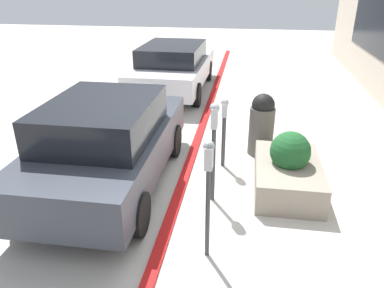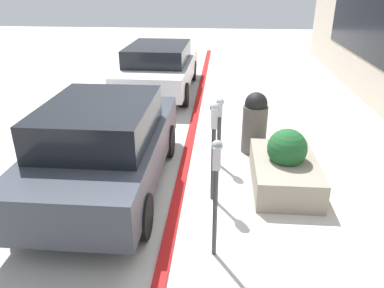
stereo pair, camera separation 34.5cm
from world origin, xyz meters
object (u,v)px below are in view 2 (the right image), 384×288
at_px(parking_meter_second, 214,135).
at_px(planter_box, 285,167).
at_px(parking_meter_middle, 219,122).
at_px(parking_meter_nearest, 216,177).
at_px(trash_bin, 255,122).
at_px(parked_car_rear, 159,67).
at_px(parked_car_middle, 105,145).

height_order(parking_meter_second, planter_box, parking_meter_second).
bearing_deg(parking_meter_middle, parking_meter_second, 176.44).
height_order(parking_meter_nearest, trash_bin, parking_meter_nearest).
bearing_deg(planter_box, trash_bin, 17.56).
xyz_separation_m(parking_meter_middle, planter_box, (-0.66, -1.08, -0.49)).
xyz_separation_m(parking_meter_nearest, trash_bin, (3.03, -0.68, -0.49)).
height_order(parking_meter_middle, planter_box, parking_meter_middle).
relative_size(parking_meter_second, parked_car_rear, 0.35).
relative_size(parking_meter_second, parked_car_middle, 0.40).
bearing_deg(planter_box, parking_meter_second, 112.85).
distance_m(parking_meter_nearest, planter_box, 2.18).
height_order(parking_meter_second, trash_bin, parking_meter_second).
height_order(planter_box, trash_bin, trash_bin).
xyz_separation_m(planter_box, parked_car_rear, (5.23, 2.88, 0.39)).
distance_m(parking_meter_middle, trash_bin, 0.95).
distance_m(planter_box, parked_car_rear, 5.98).
distance_m(planter_box, trash_bin, 1.38).
bearing_deg(parking_meter_middle, parked_car_rear, 21.51).
relative_size(parked_car_middle, parked_car_rear, 0.88).
distance_m(parking_meter_second, planter_box, 1.45).
height_order(parked_car_middle, trash_bin, parked_car_middle).
relative_size(parking_meter_nearest, trash_bin, 1.29).
distance_m(parking_meter_nearest, parked_car_rear, 7.20).
bearing_deg(parked_car_rear, parking_meter_middle, -157.54).
bearing_deg(parking_meter_middle, parking_meter_nearest, 179.73).
relative_size(parking_meter_second, parking_meter_middle, 1.24).
bearing_deg(parked_car_rear, trash_bin, -146.95).
relative_size(parking_meter_middle, parked_car_rear, 0.29).
xyz_separation_m(parking_meter_nearest, parking_meter_middle, (2.40, -0.01, -0.26)).
distance_m(parked_car_middle, trash_bin, 2.91).
xyz_separation_m(parked_car_middle, parked_car_rear, (5.52, 0.04, -0.03)).
bearing_deg(parked_car_middle, trash_bin, -56.83).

